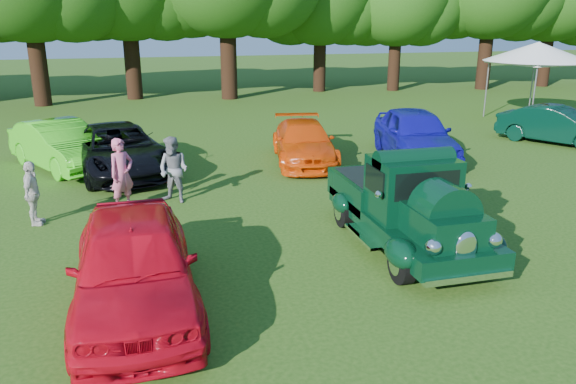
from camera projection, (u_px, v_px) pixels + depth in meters
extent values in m
plane|color=#224911|center=(322.00, 265.00, 10.66)|extent=(120.00, 120.00, 0.00)
cylinder|color=black|center=(402.00, 263.00, 9.82)|extent=(0.22, 0.75, 0.75)
cylinder|color=black|center=(486.00, 253.00, 10.24)|extent=(0.22, 0.75, 0.75)
cylinder|color=black|center=(344.00, 211.00, 12.49)|extent=(0.22, 0.75, 0.75)
cylinder|color=black|center=(413.00, 204.00, 12.91)|extent=(0.22, 0.75, 0.75)
cube|color=black|center=(407.00, 221.00, 11.39)|extent=(1.75, 4.57, 0.35)
cube|color=black|center=(443.00, 226.00, 10.00)|extent=(1.12, 1.47, 0.63)
cube|color=black|center=(412.00, 188.00, 11.04)|extent=(1.58, 1.17, 1.22)
cube|color=black|center=(427.00, 185.00, 10.46)|extent=(1.32, 0.06, 0.53)
cube|color=black|center=(380.00, 189.00, 12.59)|extent=(1.75, 2.08, 0.59)
cube|color=black|center=(380.00, 176.00, 12.50)|extent=(1.50, 1.83, 0.05)
ellipsoid|color=black|center=(401.00, 253.00, 9.76)|extent=(0.50, 0.87, 0.50)
ellipsoid|color=black|center=(489.00, 243.00, 10.19)|extent=(0.50, 0.87, 0.50)
ellipsoid|color=black|center=(342.00, 203.00, 12.42)|extent=(0.39, 0.73, 0.43)
ellipsoid|color=black|center=(416.00, 197.00, 12.87)|extent=(0.39, 0.73, 0.43)
ellipsoid|color=white|center=(466.00, 248.00, 9.34)|extent=(0.41, 0.13, 0.61)
sphere|color=white|center=(433.00, 247.00, 9.24)|extent=(0.28, 0.28, 0.28)
sphere|color=white|center=(494.00, 240.00, 9.52)|extent=(0.28, 0.28, 0.28)
cube|color=white|center=(468.00, 278.00, 9.33)|extent=(1.65, 0.11, 0.11)
cube|color=white|center=(361.00, 192.00, 13.67)|extent=(1.65, 0.11, 0.11)
imported|color=red|center=(134.00, 264.00, 8.81)|extent=(1.95, 4.69, 1.59)
imported|color=green|center=(61.00, 145.00, 17.23)|extent=(3.59, 4.63, 1.47)
imported|color=black|center=(118.00, 150.00, 16.70)|extent=(3.51, 5.61, 1.45)
imported|color=#E34408|center=(304.00, 142.00, 18.00)|extent=(2.51, 4.69, 1.29)
imported|color=#110E9D|center=(415.00, 134.00, 18.36)|extent=(2.85, 5.17, 1.66)
imported|color=black|center=(557.00, 125.00, 20.66)|extent=(3.39, 4.31, 1.37)
imported|color=#D1567F|center=(122.00, 174.00, 13.51)|extent=(0.76, 0.72, 1.76)
imported|color=gray|center=(174.00, 170.00, 14.02)|extent=(1.03, 1.01, 1.68)
imported|color=beige|center=(32.00, 193.00, 12.50)|extent=(0.44, 0.89, 1.47)
cube|color=white|center=(536.00, 62.00, 25.07)|extent=(3.57, 3.57, 0.13)
cone|color=white|center=(538.00, 51.00, 24.93)|extent=(5.24, 5.24, 0.84)
cylinder|color=slate|center=(534.00, 97.00, 23.68)|extent=(0.06, 0.06, 2.51)
cylinder|color=slate|center=(486.00, 90.00, 26.15)|extent=(0.06, 0.06, 2.51)
cylinder|color=slate|center=(532.00, 87.00, 27.23)|extent=(0.06, 0.06, 2.51)
cylinder|color=black|center=(38.00, 63.00, 29.16)|extent=(0.88, 0.88, 4.40)
cylinder|color=black|center=(132.00, 60.00, 31.60)|extent=(0.88, 0.88, 4.38)
cylinder|color=black|center=(229.00, 58.00, 31.63)|extent=(0.92, 0.92, 4.58)
cylinder|color=black|center=(320.00, 60.00, 34.99)|extent=(0.77, 0.77, 3.83)
cylinder|color=black|center=(394.00, 61.00, 35.43)|extent=(0.75, 0.75, 3.73)
cylinder|color=black|center=(485.00, 55.00, 35.98)|extent=(0.86, 0.86, 4.28)
cylinder|color=black|center=(545.00, 56.00, 37.56)|extent=(0.80, 0.80, 3.99)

